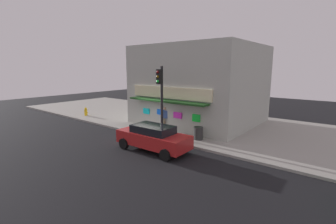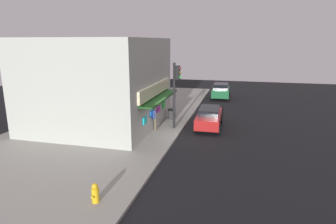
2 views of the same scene
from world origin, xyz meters
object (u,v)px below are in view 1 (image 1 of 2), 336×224
object	(u,v)px
pedestrian	(165,117)
potted_plant_by_window	(145,116)
traffic_light	(161,92)
parked_car_red	(153,137)
fire_hydrant	(86,112)
trash_can	(198,133)
potted_plant_by_doorway	(209,127)

from	to	relation	value
pedestrian	potted_plant_by_window	world-z (taller)	pedestrian
potted_plant_by_window	traffic_light	bearing A→B (deg)	-29.84
potted_plant_by_window	parked_car_red	distance (m)	6.35
traffic_light	potted_plant_by_window	size ratio (longest dim) A/B	4.27
fire_hydrant	parked_car_red	distance (m)	12.01
fire_hydrant	potted_plant_by_window	size ratio (longest dim) A/B	0.73
trash_can	parked_car_red	xyz separation A→B (m)	(-1.10, -3.12, 0.24)
traffic_light	potted_plant_by_window	bearing A→B (deg)	150.16
potted_plant_by_doorway	parked_car_red	bearing A→B (deg)	-104.68
traffic_light	pedestrian	world-z (taller)	traffic_light
fire_hydrant	potted_plant_by_window	distance (m)	6.95
parked_car_red	potted_plant_by_doorway	bearing A→B (deg)	75.32
trash_can	pedestrian	xyz separation A→B (m)	(-3.26, 0.54, 0.55)
fire_hydrant	trash_can	bearing A→B (deg)	0.20
pedestrian	potted_plant_by_window	xyz separation A→B (m)	(-2.59, 0.56, -0.31)
parked_car_red	potted_plant_by_window	bearing A→B (deg)	138.44
pedestrian	potted_plant_by_window	bearing A→B (deg)	167.86
traffic_light	potted_plant_by_doorway	xyz separation A→B (m)	(2.47, 2.12, -2.42)
fire_hydrant	parked_car_red	world-z (taller)	parked_car_red
traffic_light	pedestrian	distance (m)	2.63
trash_can	fire_hydrant	bearing A→B (deg)	-179.80
traffic_light	potted_plant_by_doorway	world-z (taller)	traffic_light
potted_plant_by_window	parked_car_red	size ratio (longest dim) A/B	0.25
potted_plant_by_doorway	potted_plant_by_window	distance (m)	5.90
traffic_light	potted_plant_by_window	world-z (taller)	traffic_light
fire_hydrant	trash_can	size ratio (longest dim) A/B	0.98
potted_plant_by_window	parked_car_red	bearing A→B (deg)	-41.56
trash_can	potted_plant_by_doorway	xyz separation A→B (m)	(0.05, 1.25, 0.18)
traffic_light	parked_car_red	bearing A→B (deg)	-59.49
pedestrian	parked_car_red	world-z (taller)	pedestrian
fire_hydrant	potted_plant_by_doorway	xyz separation A→B (m)	(12.75, 1.29, 0.20)
pedestrian	potted_plant_by_doorway	world-z (taller)	pedestrian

